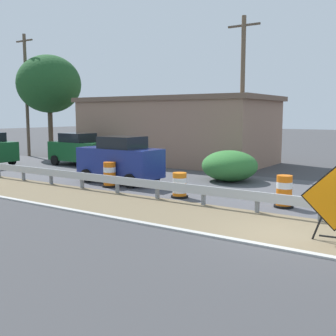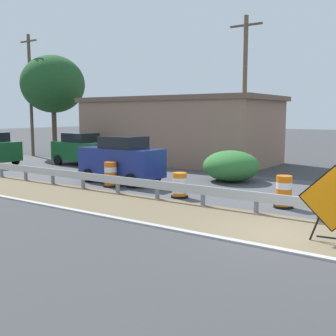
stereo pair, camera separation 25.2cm
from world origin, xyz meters
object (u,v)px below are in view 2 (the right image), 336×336
warning_sign_diamond (333,202)px  car_mid_far_lane (82,149)px  car_lead_far_lane (122,160)px  utility_pole_near (245,93)px  traffic_barrel_nearest (284,193)px  traffic_barrel_mid (111,175)px  utility_pole_mid (31,94)px  traffic_barrel_close (180,186)px

warning_sign_diamond → car_mid_far_lane: bearing=-122.0°
car_lead_far_lane → utility_pole_near: utility_pole_near is taller
warning_sign_diamond → traffic_barrel_nearest: warning_sign_diamond is taller
traffic_barrel_mid → car_mid_far_lane: size_ratio=0.27×
car_lead_far_lane → utility_pole_mid: (5.71, 14.14, 3.67)m
traffic_barrel_nearest → traffic_barrel_mid: size_ratio=1.01×
traffic_barrel_nearest → traffic_barrel_close: bearing=98.5°
car_lead_far_lane → warning_sign_diamond: bearing=160.5°
traffic_barrel_nearest → utility_pole_mid: (6.54, 22.28, 4.25)m
warning_sign_diamond → car_mid_far_lane: size_ratio=0.48×
traffic_barrel_close → traffic_barrel_nearest: bearing=-81.5°
traffic_barrel_mid → utility_pole_near: (7.24, -3.10, 3.84)m
utility_pole_near → car_lead_far_lane: bearing=150.7°
traffic_barrel_nearest → warning_sign_diamond: bearing=-143.5°
car_lead_far_lane → car_mid_far_lane: bearing=-28.0°
car_lead_far_lane → car_mid_far_lane: 7.45m
traffic_barrel_nearest → utility_pole_near: utility_pole_near is taller
warning_sign_diamond → traffic_barrel_mid: bearing=-113.5°
traffic_barrel_nearest → car_lead_far_lane: size_ratio=0.27×
traffic_barrel_mid → traffic_barrel_nearest: bearing=-87.8°
utility_pole_mid → car_mid_far_lane: bearing=-105.1°
car_lead_far_lane → utility_pole_near: bearing=-118.0°
traffic_barrel_nearest → car_lead_far_lane: car_lead_far_lane is taller
traffic_barrel_mid → utility_pole_near: size_ratio=0.13×
traffic_barrel_mid → utility_pole_mid: size_ratio=0.12×
car_lead_far_lane → utility_pole_mid: bearing=-20.7°
car_lead_far_lane → utility_pole_near: 7.72m
traffic_barrel_nearest → car_mid_far_lane: (4.48, 14.63, 0.51)m
traffic_barrel_close → car_mid_far_lane: size_ratio=0.23×
traffic_barrel_mid → car_mid_far_lane: bearing=55.0°
traffic_barrel_nearest → traffic_barrel_close: 3.98m
traffic_barrel_nearest → utility_pole_near: 9.22m
car_lead_far_lane → car_mid_far_lane: car_lead_far_lane is taller
traffic_barrel_close → car_lead_far_lane: bearing=71.4°
traffic_barrel_close → car_lead_far_lane: car_lead_far_lane is taller
traffic_barrel_close → utility_pole_mid: 20.15m
car_mid_far_lane → utility_pole_mid: utility_pole_mid is taller
traffic_barrel_mid → utility_pole_near: utility_pole_near is taller
traffic_barrel_nearest → utility_pole_near: bearing=34.2°
utility_pole_mid → car_lead_far_lane: bearing=-112.0°
traffic_barrel_nearest → traffic_barrel_mid: 7.81m
traffic_barrel_mid → car_lead_far_lane: car_lead_far_lane is taller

